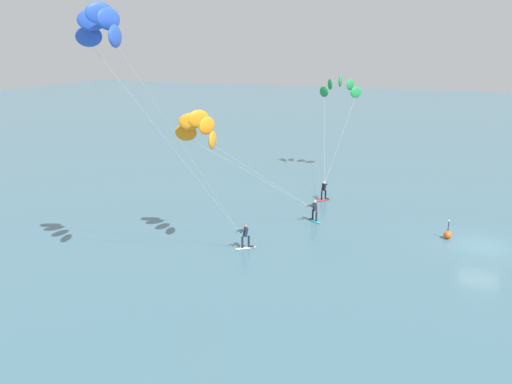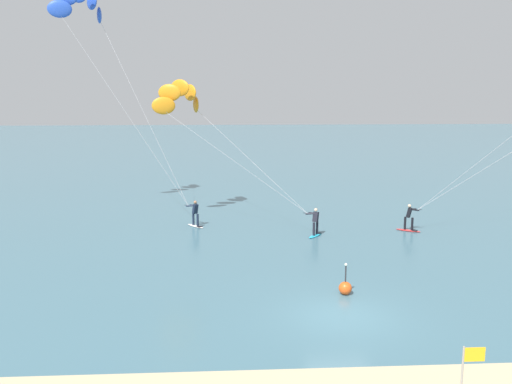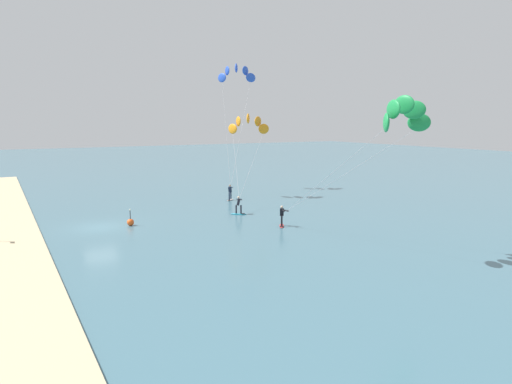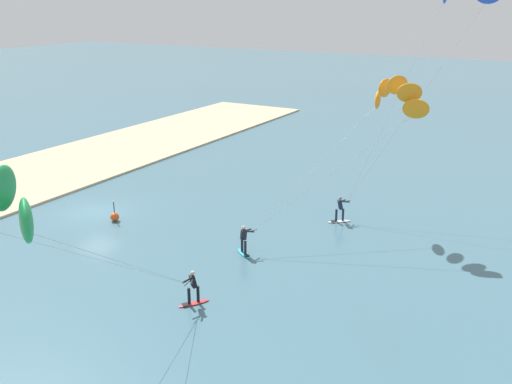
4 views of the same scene
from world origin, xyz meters
TOP-DOWN VIEW (x-y plane):
  - ground_plane at (0.00, 0.00)m, footprint 240.00×240.00m
  - kitesurfer_nearshore at (-13.52, 19.20)m, footprint 9.95×7.71m
  - kitesurfer_mid_water at (-6.86, 17.17)m, footprint 10.48×8.37m
  - kitesurfer_far_out at (17.14, 14.15)m, footprint 12.46×4.36m
  - marker_buoy at (0.63, 2.27)m, footprint 0.56×0.56m

SIDE VIEW (x-z plane):
  - ground_plane at x=0.00m, z-range 0.00..0.00m
  - marker_buoy at x=0.63m, z-range -0.39..0.99m
  - kitesurfer_mid_water at x=-6.86m, z-range 3.13..12.33m
  - kitesurfer_far_out at x=17.14m, z-range 3.43..13.29m
  - kitesurfer_nearshore at x=-13.52m, z-range 5.88..21.19m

